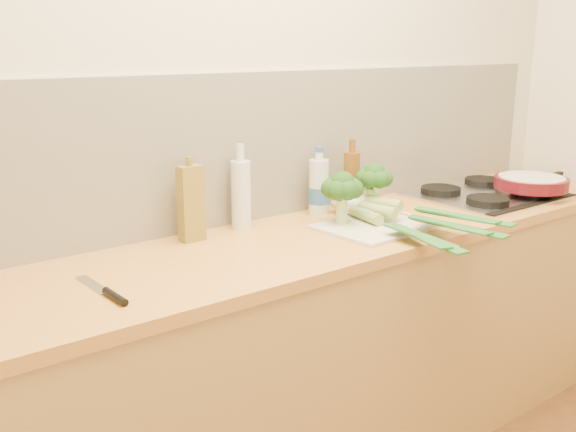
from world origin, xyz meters
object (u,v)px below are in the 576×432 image
at_px(gas_hob, 486,193).
at_px(chopping_board, 378,225).
at_px(chefs_knife, 109,293).
at_px(skillet, 531,182).

height_order(gas_hob, chopping_board, gas_hob).
xyz_separation_m(chopping_board, chefs_knife, (-1.02, -0.04, 0.00)).
xyz_separation_m(gas_hob, chopping_board, (-0.71, -0.06, -0.01)).
bearing_deg(skillet, chopping_board, 168.77).
xyz_separation_m(gas_hob, chefs_knife, (-1.73, -0.10, -0.01)).
height_order(chefs_knife, skillet, skillet).
xyz_separation_m(gas_hob, skillet, (0.14, -0.12, 0.05)).
height_order(chopping_board, chefs_knife, chefs_knife).
bearing_deg(chefs_knife, chopping_board, -0.47).
bearing_deg(gas_hob, skillet, -41.14).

